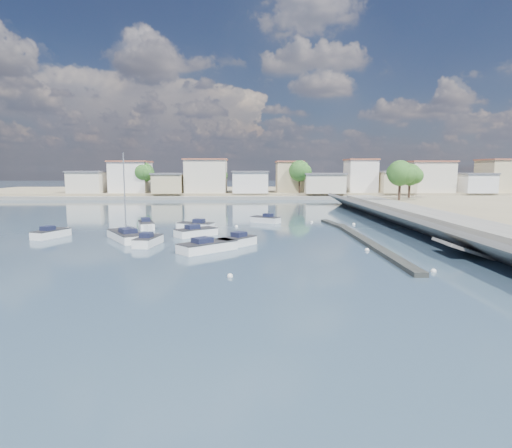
{
  "coord_description": "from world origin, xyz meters",
  "views": [
    {
      "loc": [
        -4.54,
        -30.5,
        7.18
      ],
      "look_at": [
        -3.71,
        14.46,
        1.4
      ],
      "focal_mm": 30.0,
      "sensor_mm": 36.0,
      "label": 1
    }
  ],
  "objects": [
    {
      "name": "motorboat_d",
      "position": [
        -5.84,
        9.0,
        0.38
      ],
      "size": [
        4.01,
        4.25,
        1.48
      ],
      "color": "white",
      "rests_on": "ground"
    },
    {
      "name": "motorboat_f",
      "position": [
        -2.37,
        26.76,
        0.38
      ],
      "size": [
        4.13,
        3.48,
        1.48
      ],
      "color": "white",
      "rests_on": "ground"
    },
    {
      "name": "far_shore_quay",
      "position": [
        0.0,
        71.0,
        0.4
      ],
      "size": [
        160.0,
        2.5,
        0.8
      ],
      "primitive_type": "cube",
      "color": "slate",
      "rests_on": "ground"
    },
    {
      "name": "ground",
      "position": [
        0.0,
        40.0,
        0.0
      ],
      "size": [
        400.0,
        400.0,
        0.0
      ],
      "primitive_type": "plane",
      "color": "#27394E",
      "rests_on": "ground"
    },
    {
      "name": "far_shore_land",
      "position": [
        0.0,
        92.0,
        0.7
      ],
      "size": [
        160.0,
        40.0,
        1.4
      ],
      "primitive_type": "cube",
      "color": "gray",
      "rests_on": "ground"
    },
    {
      "name": "motorboat_a",
      "position": [
        -14.0,
        9.89,
        0.38
      ],
      "size": [
        2.22,
        4.57,
        1.48
      ],
      "color": "white",
      "rests_on": "ground"
    },
    {
      "name": "shore_trees",
      "position": [
        8.34,
        68.11,
        6.22
      ],
      "size": [
        74.56,
        38.32,
        7.92
      ],
      "color": "#38281E",
      "rests_on": "ground"
    },
    {
      "name": "mooring_buoys",
      "position": [
        2.66,
        12.69,
        0.05
      ],
      "size": [
        15.6,
        29.73,
        0.4
      ],
      "color": "white",
      "rests_on": "ground"
    },
    {
      "name": "seawall_walkway",
      "position": [
        18.5,
        13.0,
        0.9
      ],
      "size": [
        5.0,
        90.0,
        1.8
      ],
      "primitive_type": "cube",
      "color": "slate",
      "rests_on": "ground"
    },
    {
      "name": "sailboat",
      "position": [
        -17.18,
        13.16,
        0.41
      ],
      "size": [
        5.45,
        6.89,
        9.0
      ],
      "color": "white",
      "rests_on": "ground"
    },
    {
      "name": "motorboat_c",
      "position": [
        -11.06,
        20.46,
        0.38
      ],
      "size": [
        4.81,
        2.86,
        1.48
      ],
      "color": "white",
      "rests_on": "ground"
    },
    {
      "name": "motorboat_g",
      "position": [
        -16.91,
        21.09,
        0.38
      ],
      "size": [
        2.93,
        4.82,
        1.48
      ],
      "color": "white",
      "rests_on": "ground"
    },
    {
      "name": "motorboat_e",
      "position": [
        -25.29,
        14.71,
        0.38
      ],
      "size": [
        2.98,
        4.61,
        1.48
      ],
      "color": "white",
      "rests_on": "ground"
    },
    {
      "name": "motorboat_h",
      "position": [
        -7.92,
        6.8,
        0.38
      ],
      "size": [
        5.33,
        5.0,
        1.48
      ],
      "color": "white",
      "rests_on": "ground"
    },
    {
      "name": "breakwater",
      "position": [
        6.9,
        12.69,
        0.17
      ],
      "size": [
        2.0,
        31.02,
        0.35
      ],
      "color": "black",
      "rests_on": "ground"
    },
    {
      "name": "motorboat_b",
      "position": [
        -9.97,
        15.43,
        0.38
      ],
      "size": [
        4.67,
        4.23,
        1.48
      ],
      "color": "white",
      "rests_on": "ground"
    },
    {
      "name": "far_town",
      "position": [
        10.71,
        76.92,
        4.93
      ],
      "size": [
        113.01,
        12.8,
        8.35
      ],
      "color": "beige",
      "rests_on": "far_shore_land"
    }
  ]
}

